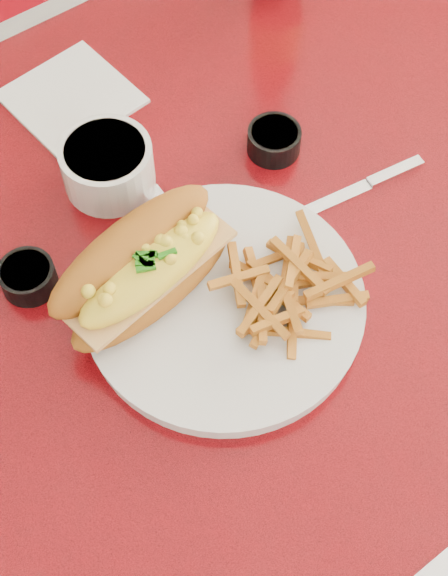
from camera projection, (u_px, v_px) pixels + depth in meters
ground at (215, 463)px, 1.52m from camera, size 8.00×8.00×0.00m
diner_table at (211, 307)px, 0.99m from camera, size 1.23×0.83×0.77m
dinner_plate at (224, 303)px, 0.80m from camera, size 0.32×0.32×0.02m
mac_hoagie at (144, 267)px, 0.76m from camera, size 0.21×0.13×0.09m
fries_pile at (294, 283)px, 0.78m from camera, size 0.12×0.11×0.03m
fork at (186, 234)px, 0.83m from camera, size 0.02×0.15×0.00m
gravy_ramekin at (107, 165)px, 0.86m from camera, size 0.13×0.13×0.06m
sauce_cup_left at (28, 276)px, 0.81m from camera, size 0.07×0.07×0.03m
sauce_cup_right at (274, 140)px, 0.90m from camera, size 0.06×0.06×0.03m
knife at (362, 187)px, 0.88m from camera, size 0.19×0.04×0.01m
paper_napkin at (71, 98)px, 0.95m from camera, size 0.14×0.14×0.00m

